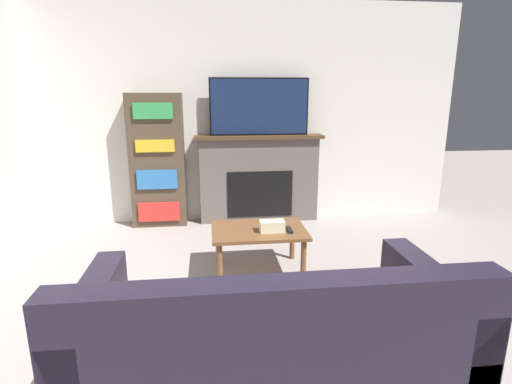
{
  "coord_description": "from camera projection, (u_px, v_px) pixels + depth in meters",
  "views": [
    {
      "loc": [
        -0.3,
        -1.32,
        1.64
      ],
      "look_at": [
        0.13,
        2.28,
        0.72
      ],
      "focal_mm": 28.0,
      "sensor_mm": 36.0,
      "label": 1
    }
  ],
  "objects": [
    {
      "name": "wall_back",
      "position": [
        231.0,
        114.0,
        4.99
      ],
      "size": [
        5.79,
        0.06,
        2.7
      ],
      "color": "silver",
      "rests_on": "ground_plane"
    },
    {
      "name": "remote_control",
      "position": [
        289.0,
        230.0,
        3.59
      ],
      "size": [
        0.04,
        0.15,
        0.02
      ],
      "color": "black",
      "rests_on": "coffee_table"
    },
    {
      "name": "coffee_table",
      "position": [
        259.0,
        235.0,
        3.66
      ],
      "size": [
        0.86,
        0.6,
        0.41
      ],
      "color": "brown",
      "rests_on": "ground_plane"
    },
    {
      "name": "tv",
      "position": [
        259.0,
        107.0,
        4.84
      ],
      "size": [
        1.21,
        0.03,
        0.69
      ],
      "color": "black",
      "rests_on": "fireplace"
    },
    {
      "name": "couch",
      "position": [
        270.0,
        349.0,
        2.13
      ],
      "size": [
        1.98,
        0.97,
        0.88
      ],
      "color": "black",
      "rests_on": "ground_plane"
    },
    {
      "name": "fireplace",
      "position": [
        259.0,
        178.0,
        5.08
      ],
      "size": [
        1.59,
        0.28,
        1.1
      ],
      "color": "#605651",
      "rests_on": "ground_plane"
    },
    {
      "name": "bookshelf",
      "position": [
        158.0,
        161.0,
        4.86
      ],
      "size": [
        0.65,
        0.29,
        1.61
      ],
      "color": "#4C3D2D",
      "rests_on": "ground_plane"
    },
    {
      "name": "tissue_box",
      "position": [
        272.0,
        226.0,
        3.57
      ],
      "size": [
        0.22,
        0.12,
        0.1
      ],
      "color": "beige",
      "rests_on": "coffee_table"
    }
  ]
}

